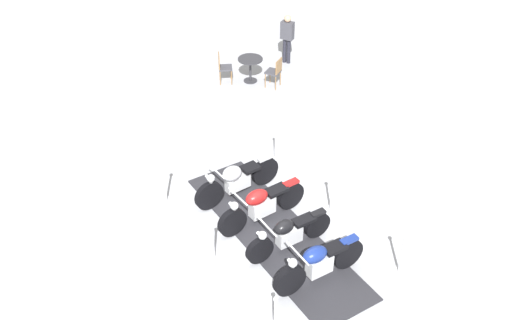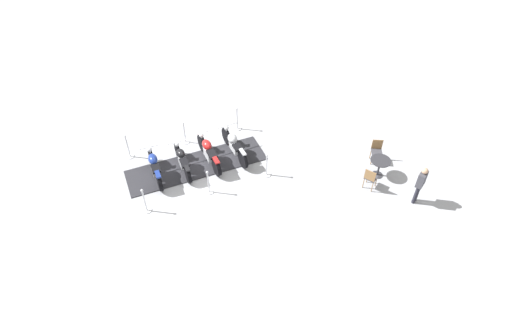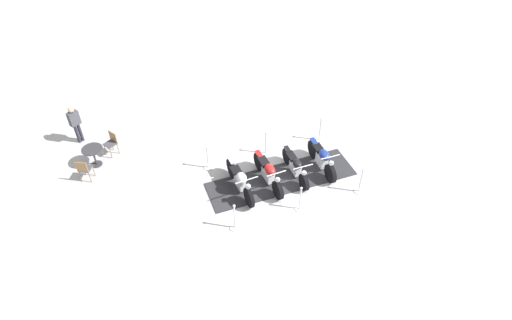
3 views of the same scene
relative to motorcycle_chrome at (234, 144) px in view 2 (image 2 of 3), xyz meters
The scene contains 16 objects.
ground_plane 1.64m from the motorcycle_chrome, 18.51° to the right, with size 80.00×80.00×0.00m, color #A8AAB2.
display_platform 1.63m from the motorcycle_chrome, 18.51° to the right, with size 5.32×1.49×0.03m, color #28282D.
motorcycle_chrome is the anchor object (origin of this frame).
motorcycle_maroon 1.04m from the motorcycle_chrome, 19.37° to the right, with size 0.92×2.18×0.99m.
motorcycle_black 2.08m from the motorcycle_chrome, 19.61° to the right, with size 0.96×1.98×0.90m.
motorcycle_navy 3.12m from the motorcycle_chrome, 19.75° to the right, with size 0.97×2.00×1.01m.
stanchion_right_front 1.64m from the motorcycle_chrome, 135.55° to the right, with size 0.34×0.34×1.08m.
stanchion_right_rear 4.10m from the motorcycle_chrome, 41.07° to the right, with size 0.32×0.32×1.07m.
stanchion_left_rear 4.13m from the motorcycle_chrome, ahead, with size 0.33×0.33×1.05m.
stanchion_right_mid 2.15m from the motorcycle_chrome, 63.37° to the right, with size 0.32×0.32×1.02m.
stanchion_left_front 1.72m from the motorcycle_chrome, 94.36° to the left, with size 0.34×0.34×1.01m.
stanchion_left_mid 2.21m from the motorcycle_chrome, 24.90° to the left, with size 0.32×0.32×1.03m.
cafe_table 5.54m from the motorcycle_chrome, 124.83° to the left, with size 0.75×0.75×0.76m.
cafe_chair_near_table 5.27m from the motorcycle_chrome, 116.60° to the left, with size 0.47×0.47×0.93m.
cafe_chair_across_table 5.48m from the motorcycle_chrome, 133.36° to the left, with size 0.57×0.57×0.93m.
bystander_person 6.92m from the motorcycle_chrome, 115.83° to the left, with size 0.43×0.29×1.61m.
Camera 2 is at (6.51, 10.33, 11.31)m, focal length 30.06 mm.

